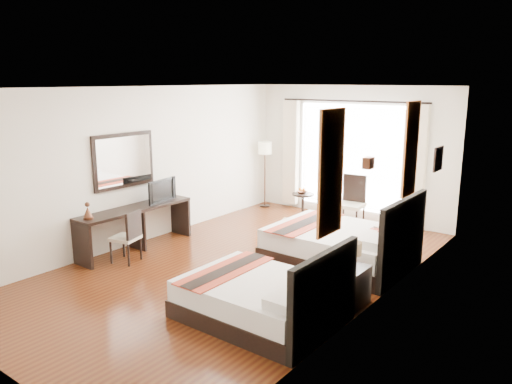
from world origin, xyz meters
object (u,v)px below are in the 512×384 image
Objects in this scene: desk_chair at (127,246)px; fruit_bowl at (302,192)px; table_lamp at (353,250)px; floor_lamp at (265,152)px; nightstand at (348,286)px; console_desk at (136,228)px; bed_near at (264,298)px; bed_far at (343,245)px; vase at (340,268)px; side_table at (303,206)px; television at (159,190)px; window_chair at (350,213)px.

fruit_bowl is (0.84, 3.99, 0.30)m from desk_chair.
fruit_bowl is (-2.79, 3.19, -0.19)m from table_lamp.
table_lamp reaches higher than fruit_bowl.
floor_lamp is 1.43m from fruit_bowl.
nightstand is 3.99m from console_desk.
nightstand is 0.36× the size of floor_lamp.
desk_chair is (0.38, -0.51, -0.11)m from console_desk.
bed_near is 1.19m from nightstand.
bed_far is 2.50× the size of desk_chair.
nightstand is at bearing -120.01° from table_lamp.
bed_far is 1.43× the size of floor_lamp.
bed_far is 10.80× the size of fruit_bowl.
fruit_bowl is at bearing 128.60° from vase.
floor_lamp is at bearing 166.62° from side_table.
television is at bearing 172.68° from vase.
table_lamp is at bearing -57.82° from bed_far.
side_table is (-1.98, 1.95, -0.05)m from bed_far.
desk_chair is 1.62× the size of side_table.
desk_chair is at bearing -102.15° from side_table.
desk_chair reaches higher than console_desk.
table_lamp is at bearing -41.19° from floor_lamp.
bed_near is at bearing -127.06° from vase.
console_desk is at bearing -179.36° from vase.
fruit_bowl is (-2.13, 4.25, 0.28)m from bed_near.
console_desk is 10.97× the size of fruit_bowl.
television is 3.26m from side_table.
television is at bearing -87.28° from desk_chair.
console_desk reaches higher than side_table.
bed_far is 3.57m from console_desk.
bed_far is at bearing -34.94° from floor_lamp.
side_table is at bearing -104.74° from window_chair.
side_table is (-2.11, 4.26, -0.01)m from bed_near.
window_chair is (-1.51, 3.28, -0.24)m from vase.
table_lamp is 4.00m from television.
table_lamp is 0.24× the size of floor_lamp.
fruit_bowl is 1.27m from window_chair.
bed_far reaches higher than nightstand.
table_lamp is 0.33× the size of window_chair.
desk_chair is 4.31× the size of fruit_bowl.
bed_far is 3.50m from desk_chair.
vase reaches higher than fruit_bowl.
floor_lamp reaches higher than side_table.
bed_near is 3.55× the size of side_table.
fruit_bowl is at bearing 131.18° from table_lamp.
console_desk is 0.64m from desk_chair.
television reaches higher than vase.
bed_far is 2.01× the size of window_chair.
bed_near is 4.76m from side_table.
bed_far is at bearing 16.75° from window_chair.
side_table is (1.24, 3.49, -0.11)m from console_desk.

